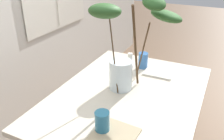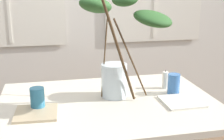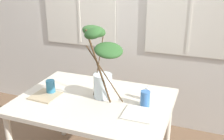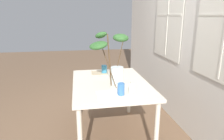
% 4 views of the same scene
% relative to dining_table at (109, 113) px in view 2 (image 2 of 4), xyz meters
% --- Properties ---
extents(dining_table, '(1.29, 0.94, 0.75)m').
position_rel_dining_table_xyz_m(dining_table, '(0.00, 0.00, 0.00)').
color(dining_table, beige).
rests_on(dining_table, ground).
extents(vase_with_branches, '(0.53, 0.59, 0.67)m').
position_rel_dining_table_xyz_m(vase_with_branches, '(0.06, 0.03, 0.41)').
color(vase_with_branches, silver).
rests_on(vase_with_branches, dining_table).
extents(drinking_glass_blue_left, '(0.08, 0.08, 0.12)m').
position_rel_dining_table_xyz_m(drinking_glass_blue_left, '(-0.41, -0.02, 0.14)').
color(drinking_glass_blue_left, teal).
rests_on(drinking_glass_blue_left, dining_table).
extents(drinking_glass_blue_right, '(0.08, 0.08, 0.13)m').
position_rel_dining_table_xyz_m(drinking_glass_blue_right, '(0.43, 0.04, 0.14)').
color(drinking_glass_blue_right, '#386BAD').
rests_on(drinking_glass_blue_right, dining_table).
extents(plate_square_left, '(0.24, 0.24, 0.01)m').
position_rel_dining_table_xyz_m(plate_square_left, '(-0.42, -0.10, 0.08)').
color(plate_square_left, tan).
rests_on(plate_square_left, dining_table).
extents(plate_square_right, '(0.23, 0.23, 0.01)m').
position_rel_dining_table_xyz_m(plate_square_right, '(0.42, -0.11, 0.08)').
color(plate_square_right, silver).
rests_on(plate_square_right, dining_table).
extents(pillar_candle, '(0.04, 0.04, 0.13)m').
position_rel_dining_table_xyz_m(pillar_candle, '(0.42, 0.15, 0.13)').
color(pillar_candle, silver).
rests_on(pillar_candle, dining_table).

